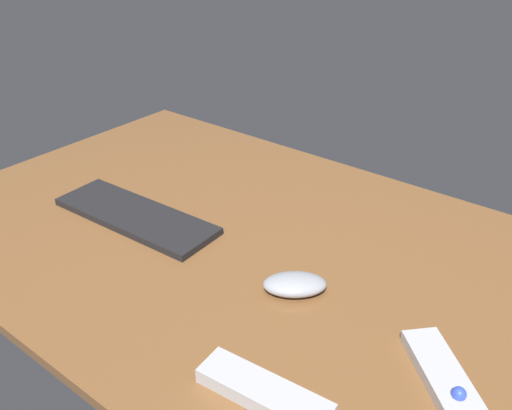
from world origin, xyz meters
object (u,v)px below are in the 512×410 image
Objects in this scene: computer_mouse at (295,284)px; tv_remote at (264,393)px; keyboard at (135,216)px; media_remote at (446,380)px.

tv_remote is (9.74, -21.15, -0.38)cm from computer_mouse.
keyboard is 53.15cm from tv_remote.
computer_mouse and media_remote have the same top height.
media_remote is at bearing -5.50° from keyboard.
computer_mouse is at bearing -1.67° from keyboard.
tv_remote is (-17.95, -17.08, 0.21)cm from media_remote.
computer_mouse is 27.99cm from media_remote.
computer_mouse is at bearing -144.85° from media_remote.
computer_mouse is 23.29cm from tv_remote.
media_remote is (27.68, -4.07, -0.59)cm from computer_mouse.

